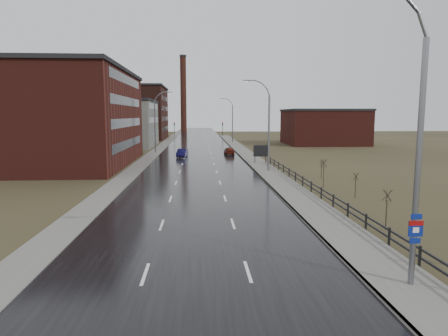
{
  "coord_description": "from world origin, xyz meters",
  "views": [
    {
      "loc": [
        0.15,
        -13.14,
        7.07
      ],
      "look_at": [
        2.06,
        17.44,
        3.0
      ],
      "focal_mm": 32.0,
      "sensor_mm": 36.0,
      "label": 1
    }
  ],
  "objects": [
    {
      "name": "building_right",
      "position": [
        30.3,
        82.0,
        4.26
      ],
      "size": [
        18.36,
        16.32,
        8.5
      ],
      "color": "#471914",
      "rests_on": "ground"
    },
    {
      "name": "sidewalk_right",
      "position": [
        8.6,
        35.0,
        0.09
      ],
      "size": [
        3.2,
        180.0,
        0.18
      ],
      "primitive_type": "cube",
      "color": "#595651",
      "rests_on": "ground"
    },
    {
      "name": "warehouse_near",
      "position": [
        -20.99,
        45.0,
        6.76
      ],
      "size": [
        22.44,
        28.56,
        13.5
      ],
      "color": "#471914",
      "rests_on": "ground"
    },
    {
      "name": "shrub_d",
      "position": [
        13.53,
        19.79,
        1.16
      ],
      "size": [
        0.52,
        0.55,
        2.18
      ],
      "color": "#382D23",
      "rests_on": "ground"
    },
    {
      "name": "streetlight_right_far",
      "position": [
        8.5,
        90.0,
        5.84
      ],
      "size": [
        3.36,
        0.28,
        11.35
      ],
      "color": "slate",
      "rests_on": "ground"
    },
    {
      "name": "streetlight_left",
      "position": [
        -7.7,
        62.0,
        5.84
      ],
      "size": [
        3.36,
        0.28,
        11.35
      ],
      "color": "slate",
      "rests_on": "ground"
    },
    {
      "name": "streetlight_right_mid",
      "position": [
        8.5,
        36.0,
        5.84
      ],
      "size": [
        3.36,
        0.28,
        11.35
      ],
      "color": "slate",
      "rests_on": "ground"
    },
    {
      "name": "car_far",
      "position": [
        5.5,
        57.59,
        0.71
      ],
      "size": [
        1.75,
        4.19,
        1.42
      ],
      "primitive_type": "imported",
      "rotation": [
        0.0,
        0.0,
        3.16
      ],
      "color": "#54180E",
      "rests_on": "ground"
    },
    {
      "name": "shrub_c",
      "position": [
        11.71,
        10.32,
        1.35
      ],
      "size": [
        0.6,
        0.63,
        2.54
      ],
      "color": "#382D23",
      "rests_on": "ground"
    },
    {
      "name": "road",
      "position": [
        0.0,
        60.0,
        0.03
      ],
      "size": [
        14.0,
        300.0,
        0.06
      ],
      "primitive_type": "cube",
      "color": "black",
      "rests_on": "ground"
    },
    {
      "name": "shrub_e",
      "position": [
        12.37,
        25.0,
        1.49
      ],
      "size": [
        0.66,
        0.7,
        2.81
      ],
      "color": "#382D23",
      "rests_on": "ground"
    },
    {
      "name": "warehouse_mid",
      "position": [
        -17.99,
        78.0,
        5.26
      ],
      "size": [
        16.32,
        20.4,
        10.5
      ],
      "color": "slate",
      "rests_on": "ground"
    },
    {
      "name": "smokestack",
      "position": [
        -6.0,
        150.0,
        15.5
      ],
      "size": [
        2.7,
        2.7,
        30.7
      ],
      "color": "#331611",
      "rests_on": "ground"
    },
    {
      "name": "shrub_f",
      "position": [
        13.83,
        30.37,
        1.09
      ],
      "size": [
        0.49,
        0.52,
        2.06
      ],
      "color": "#382D23",
      "rests_on": "ground"
    },
    {
      "name": "car_near",
      "position": [
        -2.71,
        53.94,
        0.7
      ],
      "size": [
        1.9,
        4.37,
        1.4
      ],
      "primitive_type": "imported",
      "rotation": [
        0.0,
        0.0,
        -0.1
      ],
      "color": "#0D0B37",
      "rests_on": "ground"
    },
    {
      "name": "curb_right",
      "position": [
        7.08,
        35.0,
        0.09
      ],
      "size": [
        0.16,
        180.0,
        0.18
      ],
      "primitive_type": "cube",
      "color": "slate",
      "rests_on": "ground"
    },
    {
      "name": "streetlight_main",
      "position": [
        8.47,
        2.0,
        6.06
      ],
      "size": [
        3.91,
        0.29,
        12.11
      ],
      "color": "slate",
      "rests_on": "ground"
    },
    {
      "name": "guardrail",
      "position": [
        10.3,
        18.31,
        0.71
      ],
      "size": [
        0.1,
        53.05,
        1.1
      ],
      "color": "black",
      "rests_on": "ground"
    },
    {
      "name": "ground",
      "position": [
        0.0,
        0.0,
        0.0
      ],
      "size": [
        320.0,
        320.0,
        0.0
      ],
      "primitive_type": "plane",
      "color": "#2D2819",
      "rests_on": "ground"
    },
    {
      "name": "sidewalk_left",
      "position": [
        -8.2,
        60.0,
        0.06
      ],
      "size": [
        2.4,
        260.0,
        0.12
      ],
      "primitive_type": "cube",
      "color": "#595651",
      "rests_on": "ground"
    },
    {
      "name": "billboard",
      "position": [
        9.1,
        44.5,
        1.79
      ],
      "size": [
        2.1,
        0.17,
        2.7
      ],
      "color": "black",
      "rests_on": "ground"
    },
    {
      "name": "traffic_light_left",
      "position": [
        -8.0,
        120.0,
        4.6
      ],
      "size": [
        0.58,
        2.73,
        5.3
      ],
      "color": "black",
      "rests_on": "ground"
    },
    {
      "name": "warehouse_far",
      "position": [
        -22.99,
        108.0,
        7.76
      ],
      "size": [
        26.52,
        24.48,
        15.5
      ],
      "color": "#331611",
      "rests_on": "ground"
    },
    {
      "name": "traffic_light_right",
      "position": [
        8.0,
        120.0,
        4.6
      ],
      "size": [
        0.58,
        2.73,
        5.3
      ],
      "color": "black",
      "rests_on": "ground"
    }
  ]
}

